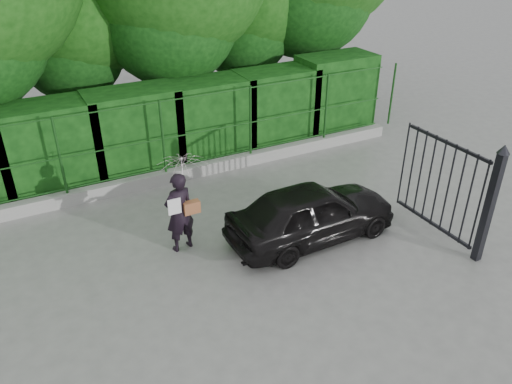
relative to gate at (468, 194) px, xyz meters
name	(u,v)px	position (x,y,z in m)	size (l,w,h in m)	color
ground	(230,296)	(-4.60, 0.72, -1.19)	(80.00, 80.00, 0.00)	gray
kerb	(151,180)	(-4.60, 5.22, -1.04)	(14.00, 0.25, 0.30)	#9E9E99
fence	(155,138)	(-4.38, 5.22, 0.01)	(14.13, 0.06, 1.80)	#154114
hedge	(143,131)	(-4.41, 6.22, -0.15)	(14.20, 1.20, 2.26)	black
gate	(468,194)	(0.00, 0.00, 0.00)	(0.22, 2.33, 2.36)	black
woman	(182,190)	(-4.73, 2.48, 0.07)	(0.93, 0.93, 1.92)	black
car	(312,212)	(-2.39, 1.60, -0.60)	(1.40, 3.47, 1.18)	black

